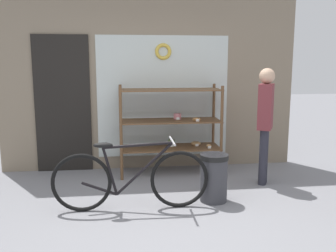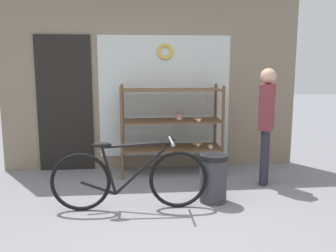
{
  "view_description": "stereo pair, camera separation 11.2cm",
  "coord_description": "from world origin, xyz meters",
  "px_view_note": "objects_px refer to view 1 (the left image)",
  "views": [
    {
      "loc": [
        -0.46,
        -3.69,
        1.7
      ],
      "look_at": [
        0.13,
        1.02,
        0.88
      ],
      "focal_mm": 40.0,
      "sensor_mm": 36.0,
      "label": 1
    },
    {
      "loc": [
        -0.35,
        -3.7,
        1.7
      ],
      "look_at": [
        0.13,
        1.02,
        0.88
      ],
      "focal_mm": 40.0,
      "sensor_mm": 36.0,
      "label": 2
    }
  ],
  "objects_px": {
    "display_case": "(171,122)",
    "pedestrian": "(265,117)",
    "bicycle": "(131,179)",
    "trash_bin": "(214,176)"
  },
  "relations": [
    {
      "from": "display_case",
      "to": "pedestrian",
      "type": "distance_m",
      "value": 1.39
    },
    {
      "from": "display_case",
      "to": "bicycle",
      "type": "xyz_separation_m",
      "value": [
        -0.65,
        -1.37,
        -0.42
      ]
    },
    {
      "from": "pedestrian",
      "to": "trash_bin",
      "type": "height_order",
      "value": "pedestrian"
    },
    {
      "from": "pedestrian",
      "to": "bicycle",
      "type": "bearing_deg",
      "value": 139.11
    },
    {
      "from": "bicycle",
      "to": "trash_bin",
      "type": "relative_size",
      "value": 3.06
    },
    {
      "from": "bicycle",
      "to": "pedestrian",
      "type": "relative_size",
      "value": 1.12
    },
    {
      "from": "bicycle",
      "to": "pedestrian",
      "type": "bearing_deg",
      "value": 21.44
    },
    {
      "from": "trash_bin",
      "to": "pedestrian",
      "type": "bearing_deg",
      "value": 33.74
    },
    {
      "from": "display_case",
      "to": "bicycle",
      "type": "relative_size",
      "value": 0.84
    },
    {
      "from": "display_case",
      "to": "trash_bin",
      "type": "relative_size",
      "value": 2.57
    }
  ]
}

